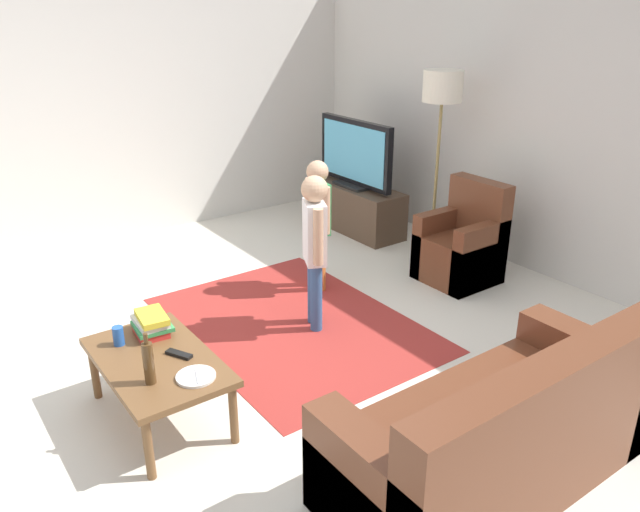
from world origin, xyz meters
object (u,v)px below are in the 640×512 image
Objects in this scene: child_center at (315,239)px; tv_remote at (179,354)px; floor_lamp at (442,97)px; soda_can at (118,336)px; tv_stand at (355,208)px; coffee_table at (157,365)px; bottle at (149,362)px; couch at (504,440)px; armchair at (464,248)px; tv at (355,154)px; book_stack at (151,324)px; plate at (196,376)px; child_near_tv at (318,214)px.

child_center is 7.08× the size of tv_remote.
floor_lamp is 3.56m from soda_can.
floor_lamp is at bearing 8.49° from tv_stand.
floor_lamp is at bearing 106.09° from coffee_table.
bottle is 0.32m from tv_remote.
couch is at bearing -27.99° from tv_stand.
child_center reaches higher than armchair.
child_center is (1.54, -1.62, -0.12)m from tv.
plate is (0.61, 0.01, -0.06)m from book_stack.
child_near_tv is at bearing -91.50° from floor_lamp.
coffee_table is 8.33× the size of soda_can.
coffee_table is 0.14m from tv_remote.
tv_stand is 5.45× the size of plate.
tv_stand is 3.41m from book_stack.
child_center is (1.54, -1.64, 0.48)m from tv_stand.
bottle is at bearing 0.00° from soda_can.
soda_can is (0.68, -1.97, -0.21)m from child_near_tv.
couch is at bearing 30.88° from book_stack.
bottle is 0.50m from soda_can.
plate is at bearing -138.42° from couch.
floor_lamp is (-0.57, 0.19, 1.25)m from armchair.
armchair is 1.38m from child_near_tv.
tv_stand is 3.86m from bottle.
tv is 3.59m from soda_can.
child_center reaches higher than plate.
plate is (0.27, -0.02, -0.00)m from tv_remote.
floor_lamp is 1.78× the size of coffee_table.
child_near_tv is (-0.61, -1.18, 0.39)m from armchair.
armchair is at bearing 100.35° from bottle.
couch is 1.58× the size of child_near_tv.
book_stack is 1.29× the size of plate.
plate is at bearing -52.40° from tv.
child_near_tv reaches higher than soda_can.
child_center reaches higher than tv_stand.
soda_can is at bearing -62.38° from tv_stand.
floor_lamp reaches higher than plate.
tv_remote is (0.98, -3.10, -1.11)m from floor_lamp.
couch is 1.50× the size of child_center.
couch is 6.33× the size of book_stack.
tv_stand is 3.73m from plate.
coffee_table is 0.32m from soda_can.
armchair is 0.75× the size of child_center.
tv_stand is 0.60m from tv.
child_center reaches higher than couch.
floor_lamp is 8.09× the size of plate.
floor_lamp reaches higher than tv.
coffee_table is at bearing -73.91° from floor_lamp.
tv_stand is 1.00× the size of child_center.
book_stack is (-0.29, 0.09, 0.12)m from coffee_table.
floor_lamp reaches higher than soda_can.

